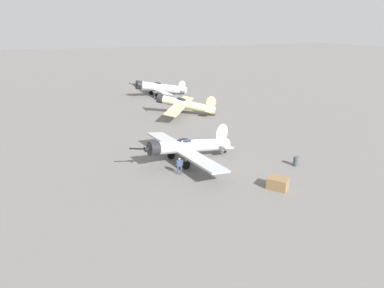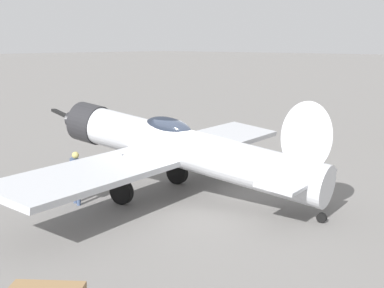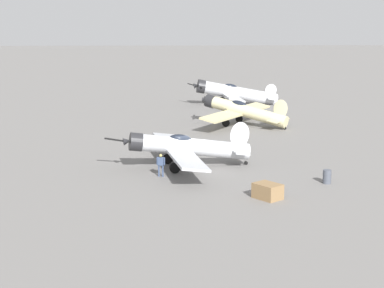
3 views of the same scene
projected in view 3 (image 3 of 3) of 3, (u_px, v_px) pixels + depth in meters
name	position (u px, v px, depth m)	size (l,w,h in m)	color
ground_plane	(192.00, 167.00, 47.57)	(400.00, 400.00, 0.00)	slate
airplane_foreground	(185.00, 147.00, 47.15)	(13.11, 11.00, 3.43)	#B7BABF
airplane_mid_apron	(242.00, 110.00, 65.44)	(11.85, 9.56, 3.12)	beige
airplane_far_line	(234.00, 93.00, 80.83)	(11.14, 11.72, 3.59)	#B7BABF
ground_crew_mechanic	(161.00, 163.00, 44.64)	(0.34, 0.62, 1.64)	#384766
equipment_crate	(268.00, 191.00, 39.35)	(2.06, 1.99, 0.96)	olive
fuel_drum	(327.00, 177.00, 42.92)	(0.60, 0.60, 0.95)	#474C56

